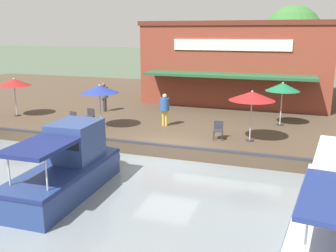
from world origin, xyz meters
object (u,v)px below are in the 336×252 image
at_px(patio_umbrella_by_entrance, 14,82).
at_px(cafe_chair_mid_patio, 218,129).
at_px(patio_umbrella_mid_patio_right, 283,87).
at_px(patio_umbrella_near_quay_edge, 252,96).
at_px(waterfront_restaurant, 240,61).
at_px(person_at_quay_edge, 104,93).
at_px(cafe_chair_far_corner_seat, 90,116).
at_px(person_near_entrance, 165,106).
at_px(patio_umbrella_mid_patio_left, 100,89).
at_px(tree_behind_restaurant, 290,36).
at_px(cafe_chair_back_row_seat, 72,119).
at_px(motorboat_fourth_along, 73,166).

relative_size(patio_umbrella_by_entrance, cafe_chair_mid_patio, 2.68).
xyz_separation_m(patio_umbrella_mid_patio_right, patio_umbrella_near_quay_edge, (3.57, -1.18, 0.03)).
distance_m(waterfront_restaurant, person_at_quay_edge, 10.66).
height_order(cafe_chair_mid_patio, cafe_chair_far_corner_seat, same).
distance_m(person_near_entrance, person_at_quay_edge, 5.39).
distance_m(patio_umbrella_mid_patio_left, tree_behind_restaurant, 18.23).
bearing_deg(cafe_chair_mid_patio, tree_behind_restaurant, 171.09).
bearing_deg(patio_umbrella_mid_patio_right, cafe_chair_far_corner_seat, -72.54).
relative_size(cafe_chair_back_row_seat, person_near_entrance, 0.49).
xyz_separation_m(cafe_chair_far_corner_seat, motorboat_fourth_along, (6.72, 3.27, -0.19)).
bearing_deg(motorboat_fourth_along, cafe_chair_back_row_seat, -146.64).
bearing_deg(cafe_chair_far_corner_seat, person_near_entrance, 103.25).
bearing_deg(cafe_chair_mid_patio, patio_umbrella_mid_patio_left, -90.58).
bearing_deg(patio_umbrella_near_quay_edge, patio_umbrella_mid_patio_left, -89.28).
distance_m(cafe_chair_back_row_seat, tree_behind_restaurant, 19.64).
xyz_separation_m(patio_umbrella_near_quay_edge, cafe_chair_back_row_seat, (0.56, -9.21, -1.64)).
bearing_deg(patio_umbrella_near_quay_edge, patio_umbrella_by_entrance, -93.43).
xyz_separation_m(patio_umbrella_mid_patio_left, patio_umbrella_near_quay_edge, (-0.10, 7.72, 0.06)).
xyz_separation_m(waterfront_restaurant, patio_umbrella_mid_patio_right, (7.72, 3.43, -0.72)).
relative_size(patio_umbrella_mid_patio_right, cafe_chair_far_corner_seat, 2.77).
height_order(patio_umbrella_mid_patio_left, person_at_quay_edge, patio_umbrella_mid_patio_left).
relative_size(cafe_chair_far_corner_seat, motorboat_fourth_along, 0.14).
relative_size(patio_umbrella_by_entrance, person_at_quay_edge, 1.24).
xyz_separation_m(patio_umbrella_near_quay_edge, cafe_chair_mid_patio, (0.16, -1.46, -1.64)).
xyz_separation_m(patio_umbrella_mid_patio_left, tree_behind_restaurant, (-15.79, 8.75, 2.53)).
xyz_separation_m(patio_umbrella_mid_patio_left, person_at_quay_edge, (-3.80, -1.84, -0.89)).
distance_m(patio_umbrella_mid_patio_right, cafe_chair_mid_patio, 4.84).
bearing_deg(cafe_chair_mid_patio, person_near_entrance, -115.74).
height_order(cafe_chair_back_row_seat, tree_behind_restaurant, tree_behind_restaurant).
xyz_separation_m(person_near_entrance, tree_behind_restaurant, (-14.29, 5.72, 3.48)).
xyz_separation_m(waterfront_restaurant, motorboat_fourth_along, (17.55, -3.20, -2.53)).
bearing_deg(person_at_quay_edge, cafe_chair_far_corner_seat, 14.60).
xyz_separation_m(patio_umbrella_near_quay_edge, tree_behind_restaurant, (-15.69, 1.03, 2.47)).
bearing_deg(waterfront_restaurant, person_near_entrance, -13.89).
bearing_deg(motorboat_fourth_along, waterfront_restaurant, 169.67).
xyz_separation_m(cafe_chair_far_corner_seat, person_near_entrance, (-0.95, 4.02, 0.63)).
distance_m(patio_umbrella_mid_patio_right, person_near_entrance, 6.34).
relative_size(waterfront_restaurant, motorboat_fourth_along, 2.13).
bearing_deg(motorboat_fourth_along, tree_behind_restaurant, 163.56).
height_order(patio_umbrella_by_entrance, patio_umbrella_near_quay_edge, patio_umbrella_near_quay_edge).
distance_m(cafe_chair_mid_patio, cafe_chair_back_row_seat, 7.76).
bearing_deg(waterfront_restaurant, patio_umbrella_near_quay_edge, 11.29).
bearing_deg(patio_umbrella_mid_patio_right, cafe_chair_back_row_seat, -68.36).
bearing_deg(person_at_quay_edge, waterfront_restaurant, 136.04).
distance_m(waterfront_restaurant, patio_umbrella_near_quay_edge, 11.53).
xyz_separation_m(patio_umbrella_mid_patio_right, person_at_quay_edge, (-0.14, -10.74, -0.92)).
distance_m(person_at_quay_edge, tree_behind_restaurant, 16.36).
relative_size(patio_umbrella_by_entrance, patio_umbrella_near_quay_edge, 0.96).
xyz_separation_m(patio_umbrella_near_quay_edge, person_near_entrance, (-1.40, -4.70, -1.01)).
height_order(cafe_chair_far_corner_seat, person_at_quay_edge, person_at_quay_edge).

